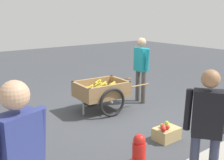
% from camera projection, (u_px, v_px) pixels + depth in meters
% --- Properties ---
extents(ground_plane, '(24.00, 24.00, 0.00)m').
position_uv_depth(ground_plane, '(119.00, 113.00, 6.21)').
color(ground_plane, '#3D3F44').
extents(fruit_cart, '(1.69, 0.98, 0.71)m').
position_uv_depth(fruit_cart, '(101.00, 92.00, 6.26)').
color(fruit_cart, '#937047').
rests_on(fruit_cart, ground).
extents(vendor_person, '(0.22, 0.56, 1.61)m').
position_uv_depth(vendor_person, '(141.00, 64.00, 6.77)').
color(vendor_person, '#4C4742').
rests_on(vendor_person, ground).
extents(dog, '(0.22, 0.67, 0.40)m').
position_uv_depth(dog, '(103.00, 84.00, 7.62)').
color(dog, '#AD7A38').
rests_on(dog, ground).
extents(fire_hydrant, '(0.25, 0.25, 0.67)m').
position_uv_depth(fire_hydrant, '(139.00, 158.00, 3.64)').
color(fire_hydrant, red).
rests_on(fire_hydrant, ground).
extents(plastic_bucket, '(0.23, 0.23, 0.25)m').
position_uv_depth(plastic_bucket, '(116.00, 84.00, 8.22)').
color(plastic_bucket, orange).
rests_on(plastic_bucket, ground).
extents(apple_crate, '(0.44, 0.32, 0.32)m').
position_uv_depth(apple_crate, '(166.00, 133.00, 4.89)').
color(apple_crate, tan).
rests_on(apple_crate, ground).
extents(bystander_person, '(0.36, 0.45, 1.58)m').
position_uv_depth(bystander_person, '(207.00, 123.00, 3.22)').
color(bystander_person, '#333851').
rests_on(bystander_person, ground).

